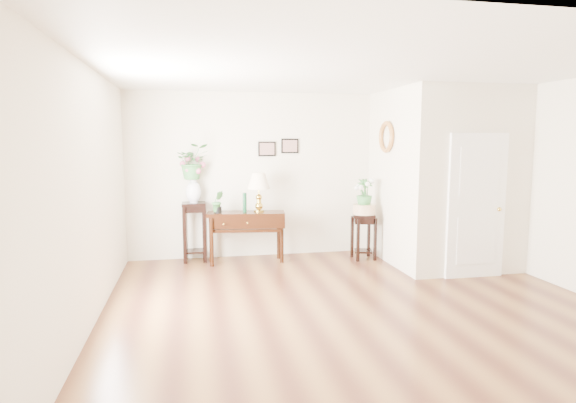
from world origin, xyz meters
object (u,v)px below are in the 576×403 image
object	(u,v)px
console_table	(246,237)
plant_stand_b	(364,237)
table_lamp	(259,190)
plant_stand_a	(194,232)

from	to	relation	value
console_table	plant_stand_b	size ratio (longest dim) A/B	1.64
table_lamp	plant_stand_a	size ratio (longest dim) A/B	0.66
plant_stand_a	plant_stand_b	world-z (taller)	plant_stand_a
table_lamp	plant_stand_a	xyz separation A→B (m)	(-1.04, 0.27, -0.70)
console_table	plant_stand_a	distance (m)	0.88
table_lamp	plant_stand_b	size ratio (longest dim) A/B	0.85
table_lamp	plant_stand_b	world-z (taller)	table_lamp
console_table	table_lamp	world-z (taller)	table_lamp
console_table	plant_stand_a	xyz separation A→B (m)	(-0.83, 0.27, 0.07)
console_table	table_lamp	size ratio (longest dim) A/B	1.94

